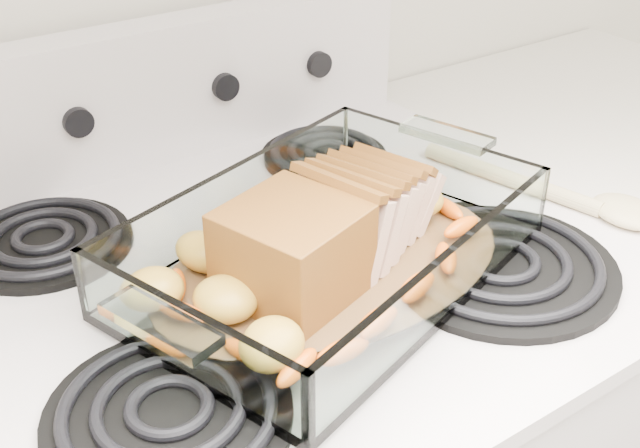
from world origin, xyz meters
TOP-DOWN VIEW (x-y plane):
  - counter_right at (0.67, 1.66)m, footprint 0.58×0.68m
  - baking_dish at (0.03, 1.58)m, footprint 0.42×0.27m
  - pork_roast at (0.02, 1.58)m, footprint 0.27×0.12m
  - roast_vegetables at (0.03, 1.62)m, footprint 0.34×0.19m
  - wooden_spoon at (0.37, 1.55)m, footprint 0.12×0.30m

SIDE VIEW (x-z plane):
  - counter_right at x=0.67m, z-range 0.00..0.93m
  - wooden_spoon at x=0.37m, z-range 0.93..0.96m
  - baking_dish at x=0.03m, z-range 0.93..1.00m
  - roast_vegetables at x=0.03m, z-range 0.95..0.99m
  - pork_roast at x=0.02m, z-range 0.95..1.04m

